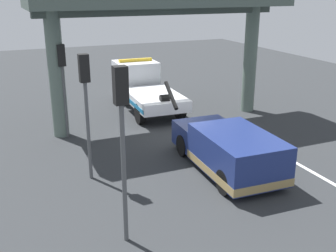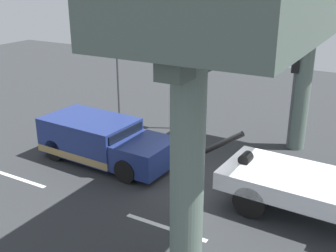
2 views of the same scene
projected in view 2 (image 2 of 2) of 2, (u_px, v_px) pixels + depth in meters
name	position (u px, v px, depth m)	size (l,w,h in m)	color
ground_plane	(206.00, 188.00, 14.02)	(60.00, 40.00, 0.10)	#2D3033
lane_stripe_west	(18.00, 178.00, 14.59)	(2.60, 0.16, 0.01)	silver
lane_stripe_mid	(165.00, 227.00, 11.79)	(2.60, 0.16, 0.01)	silver
towed_van_green	(102.00, 141.00, 15.77)	(5.27, 2.39, 1.58)	navy
overpass_structure	(272.00, 18.00, 11.21)	(3.60, 11.83, 6.52)	#596B60
traffic_light_near	(117.00, 49.00, 19.91)	(0.39, 0.32, 4.61)	#515456
traffic_light_far	(192.00, 61.00, 18.12)	(0.39, 0.32, 4.31)	#515456
traffic_light_mid	(295.00, 78.00, 16.08)	(0.39, 0.32, 4.06)	#515456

